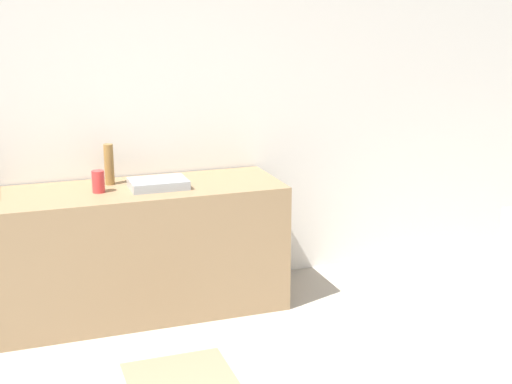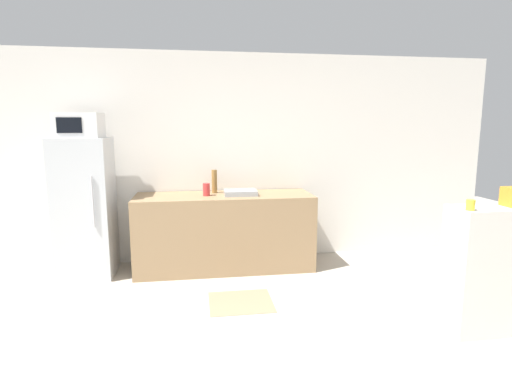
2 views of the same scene
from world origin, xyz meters
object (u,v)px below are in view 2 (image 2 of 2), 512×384
at_px(refrigerator, 85,208).
at_px(microwave, 79,125).
at_px(bottle_tall, 214,181).
at_px(bottle_short, 206,189).
at_px(jar, 471,205).

distance_m(refrigerator, microwave, 0.92).
height_order(microwave, bottle_tall, microwave).
height_order(bottle_tall, bottle_short, bottle_tall).
bearing_deg(bottle_tall, microwave, -173.38).
xyz_separation_m(bottle_tall, bottle_short, (-0.10, -0.19, -0.07)).
relative_size(refrigerator, jar, 18.75).
xyz_separation_m(refrigerator, microwave, (-0.00, -0.00, 0.92)).
distance_m(microwave, jar, 3.90).
height_order(bottle_short, jar, jar).
distance_m(microwave, bottle_short, 1.55).
xyz_separation_m(bottle_short, jar, (1.97, -1.90, 0.13)).
bearing_deg(jar, bottle_tall, 131.75).
bearing_deg(bottle_short, bottle_tall, 61.93).
relative_size(bottle_tall, bottle_short, 1.92).
height_order(refrigerator, microwave, microwave).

